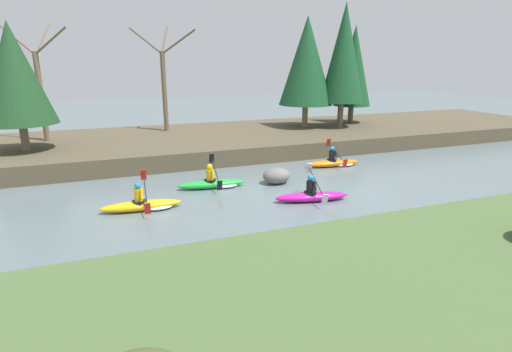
{
  "coord_description": "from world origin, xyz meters",
  "views": [
    {
      "loc": [
        -7.68,
        -13.15,
        4.92
      ],
      "look_at": [
        -2.28,
        1.09,
        0.55
      ],
      "focal_mm": 28.0,
      "sensor_mm": 36.0,
      "label": 1
    }
  ],
  "objects": [
    {
      "name": "bare_tree_mid_upstream",
      "position": [
        -4.16,
        11.57,
        3.78
      ],
      "size": [
        3.43,
        3.39,
        6.21
      ],
      "color": "brown",
      "rests_on": "riverbank_far"
    },
    {
      "name": "ground_plane",
      "position": [
        0.0,
        0.0,
        0.0
      ],
      "size": [
        90.0,
        90.0,
        0.0
      ],
      "primitive_type": "plane",
      "color": "slate"
    },
    {
      "name": "kayaker_lead",
      "position": [
        2.6,
        3.13,
        0.2
      ],
      "size": [
        2.79,
        2.07,
        1.2
      ],
      "rotation": [
        0.0,
        0.0,
        -0.1
      ],
      "color": "orange",
      "rests_on": "ground"
    },
    {
      "name": "riverbank_near",
      "position": [
        0.0,
        -7.33,
        0.3
      ],
      "size": [
        44.0,
        6.45,
        0.59
      ],
      "color": "#4C6638",
      "rests_on": "ground"
    },
    {
      "name": "conifer_tree_mid_left",
      "position": [
        6.53,
        9.0,
        5.41
      ],
      "size": [
        2.71,
        2.71,
        7.56
      ],
      "color": "brown",
      "rests_on": "riverbank_far"
    },
    {
      "name": "bare_tree_upstream",
      "position": [
        -10.64,
        10.58,
        3.72
      ],
      "size": [
        3.37,
        3.33,
        6.09
      ],
      "color": "#7A664C",
      "rests_on": "riverbank_far"
    },
    {
      "name": "conifer_tree_left",
      "position": [
        4.44,
        9.89,
        4.95
      ],
      "size": [
        3.4,
        3.4,
        6.81
      ],
      "color": "#7A664C",
      "rests_on": "riverbank_far"
    },
    {
      "name": "boulder_midstream",
      "position": [
        -1.19,
        1.54,
        0.33
      ],
      "size": [
        1.18,
        0.92,
        0.67
      ],
      "color": "slate",
      "rests_on": "ground"
    },
    {
      "name": "conifer_tree_centre",
      "position": [
        8.28,
        10.45,
        4.62
      ],
      "size": [
        2.5,
        2.5,
        6.41
      ],
      "color": "brown",
      "rests_on": "riverbank_far"
    },
    {
      "name": "kayaker_trailing",
      "position": [
        -3.79,
        1.87,
        0.2
      ],
      "size": [
        2.79,
        2.07,
        1.2
      ],
      "rotation": [
        0.0,
        0.0,
        -0.1
      ],
      "color": "green",
      "rests_on": "ground"
    },
    {
      "name": "riverbank_far",
      "position": [
        0.0,
        9.37,
        0.43
      ],
      "size": [
        44.0,
        9.2,
        0.85
      ],
      "color": "brown",
      "rests_on": "ground"
    },
    {
      "name": "kayaker_middle",
      "position": [
        -0.87,
        -0.96,
        0.22
      ],
      "size": [
        2.79,
        2.06,
        1.2
      ],
      "rotation": [
        0.0,
        0.0,
        -0.19
      ],
      "color": "#C61999",
      "rests_on": "ground"
    },
    {
      "name": "conifer_tree_far_left",
      "position": [
        -11.32,
        8.15,
        4.39
      ],
      "size": [
        3.25,
        3.25,
        5.84
      ],
      "color": "#7A664C",
      "rests_on": "riverbank_far"
    },
    {
      "name": "kayaker_far_back",
      "position": [
        -6.69,
        0.28,
        0.2
      ],
      "size": [
        2.78,
        2.07,
        1.2
      ],
      "rotation": [
        0.0,
        0.0,
        -0.06
      ],
      "color": "yellow",
      "rests_on": "ground"
    }
  ]
}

